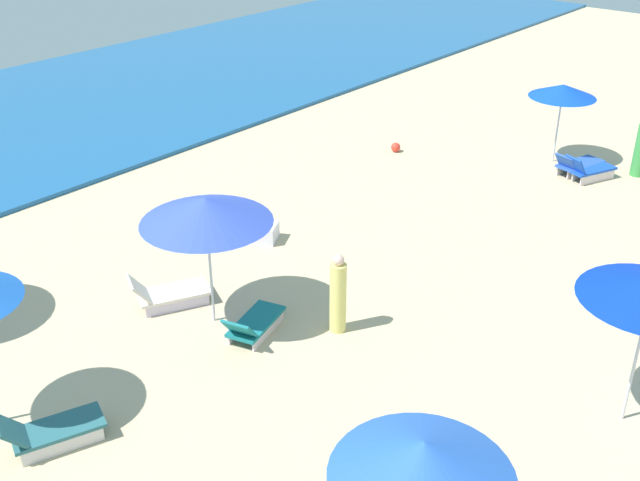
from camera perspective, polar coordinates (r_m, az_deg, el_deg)
The scene contains 12 objects.
ocean at distance 27.05m, azimuth -20.56°, elevation 8.62°, with size 60.00×12.11×0.12m, color #1C5996.
lounge_chair_0_1 at distance 12.44m, azimuth -19.42°, elevation -13.21°, with size 1.60×1.08×0.69m.
umbrella_3 at distance 13.63m, azimuth -8.50°, elevation 2.26°, with size 2.39×2.39×2.56m.
lounge_chair_3_0 at distance 15.23m, azimuth -11.27°, elevation -3.88°, with size 1.65×1.26×0.71m.
lounge_chair_3_1 at distance 14.13m, azimuth -4.99°, elevation -6.23°, with size 1.53×0.94×0.66m.
umbrella_4 at distance 8.45m, azimuth 7.68°, elevation -15.84°, with size 2.04×2.04×2.55m.
umbrella_6 at distance 22.21m, azimuth 17.65°, elevation 10.57°, with size 1.82×1.82×2.23m.
lounge_chair_6_0 at distance 22.01m, azimuth 18.67°, elevation 5.34°, with size 1.58×0.95×0.69m.
lounge_chair_6_1 at distance 21.74m, azimuth 19.38°, elevation 4.98°, with size 1.52×1.07×0.75m.
beachgoer_1 at distance 13.96m, azimuth 1.35°, elevation -4.11°, with size 0.37×0.37×1.59m.
cooler_box_0 at distance 17.37m, azimuth -3.85°, elevation 0.56°, with size 0.56×0.36×0.40m, color silver.
beach_ball_1 at distance 22.62m, azimuth 5.66°, elevation 6.93°, with size 0.27×0.27×0.27m, color #F23A29.
Camera 1 is at (-12.31, 1.25, 8.09)m, focal length 42.96 mm.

